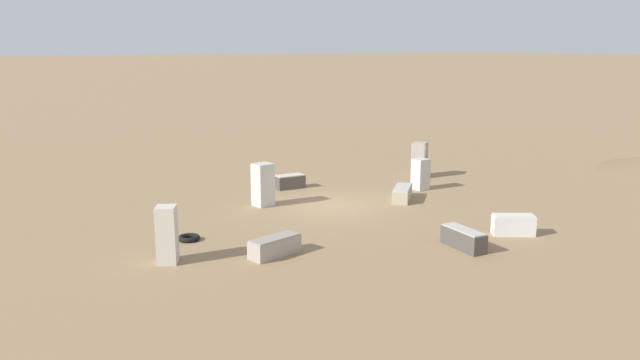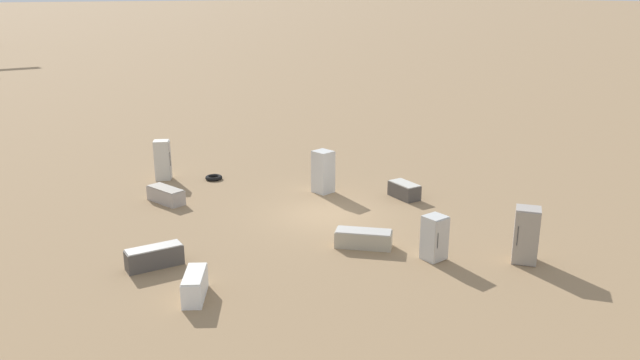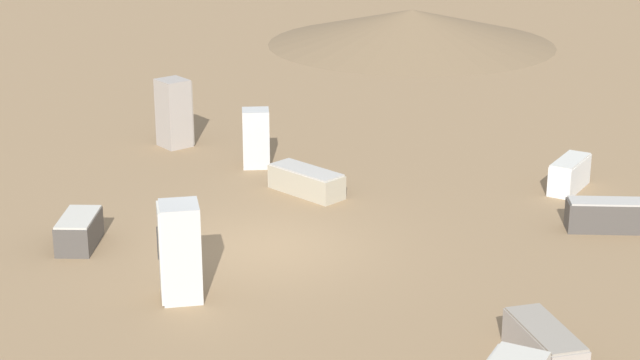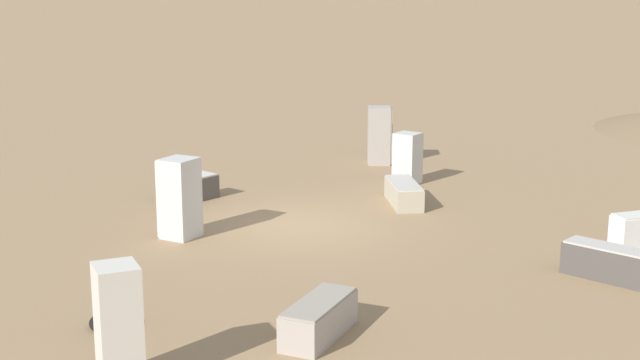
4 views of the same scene
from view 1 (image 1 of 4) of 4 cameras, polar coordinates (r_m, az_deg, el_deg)
name	(u,v)px [view 1 (image 1 of 4)]	position (r m, az deg, el deg)	size (l,w,h in m)	color
ground_plane	(329,206)	(27.06, 0.79, -2.36)	(1000.00, 1000.00, 0.00)	#937551
discarded_fridge_0	(402,194)	(28.21, 7.52, -1.23)	(1.86, 1.85, 0.60)	#B2A88E
discarded_fridge_1	(167,235)	(20.39, -13.81, -4.87)	(0.91, 0.86, 1.86)	beige
discarded_fridge_2	(263,185)	(26.99, -5.25, -0.42)	(0.87, 0.88, 1.86)	silver
discarded_fridge_3	(463,239)	(21.90, 12.98, -5.26)	(1.81, 0.68, 0.69)	#4C4742
discarded_fridge_4	(290,182)	(30.34, -2.79, -0.14)	(0.76, 1.43, 0.66)	#4C4742
discarded_fridge_5	(275,246)	(20.70, -4.16, -6.06)	(1.10, 1.91, 0.64)	#A89E93
discarded_fridge_6	(419,160)	(33.20, 9.08, 1.83)	(1.05, 1.05, 1.84)	#A89E93
discarded_fridge_7	(513,225)	(23.89, 17.27, -3.94)	(1.27, 1.58, 0.76)	white
discarded_fridge_8	(421,174)	(30.38, 9.18, 0.54)	(0.71, 0.73, 1.49)	silver
scrap_tire	(189,238)	(22.76, -11.90, -5.20)	(0.79, 0.79, 0.18)	black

